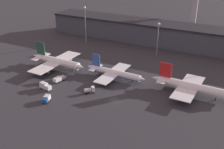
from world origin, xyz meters
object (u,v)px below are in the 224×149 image
airplane_0 (57,62)px  airplane_2 (191,87)px  control_tower (195,6)px  service_vehicle_3 (45,86)px  airplane_1 (115,73)px  service_vehicle_2 (47,99)px  service_vehicle_1 (59,79)px  service_vehicle_0 (90,90)px

airplane_0 → airplane_2: (77.44, 3.94, 0.01)m
airplane_2 → control_tower: (-22.81, 101.16, 18.68)m
service_vehicle_3 → control_tower: size_ratio=0.18×
airplane_1 → airplane_2: (40.98, 0.92, 0.80)m
airplane_1 → airplane_2: airplane_2 is taller
airplane_1 → service_vehicle_2: (-16.59, -37.01, -1.46)m
airplane_0 → service_vehicle_2: airplane_0 is taller
service_vehicle_1 → service_vehicle_2: (7.86, -19.65, 0.05)m
airplane_1 → service_vehicle_3: 37.42m
airplane_1 → service_vehicle_2: 40.58m
airplane_0 → service_vehicle_1: (12.01, -14.33, -2.30)m
airplane_2 → airplane_0: bearing=-175.3°
airplane_0 → control_tower: (54.63, 105.10, 18.69)m
airplane_1 → service_vehicle_0: airplane_1 is taller
airplane_0 → airplane_1: size_ratio=1.06×
airplane_0 → service_vehicle_1: 18.84m
airplane_2 → service_vehicle_2: size_ratio=8.20×
service_vehicle_1 → airplane_0: bearing=51.9°
airplane_0 → service_vehicle_3: 27.33m
service_vehicle_3 → service_vehicle_0: bearing=27.4°
airplane_2 → service_vehicle_2: (-57.57, -37.93, -2.26)m
airplane_1 → control_tower: control_tower is taller
service_vehicle_2 → service_vehicle_0: bearing=126.8°
airplane_1 → service_vehicle_0: 21.03m
service_vehicle_0 → service_vehicle_2: 21.05m
service_vehicle_3 → service_vehicle_1: bearing=96.2°
service_vehicle_1 → service_vehicle_2: service_vehicle_2 is taller
service_vehicle_0 → control_tower: control_tower is taller
service_vehicle_3 → airplane_1: bearing=57.5°
airplane_1 → service_vehicle_2: airplane_1 is taller
airplane_2 → control_tower: control_tower is taller
service_vehicle_1 → control_tower: bearing=-7.7°
service_vehicle_0 → service_vehicle_1: 21.48m
service_vehicle_0 → service_vehicle_1: service_vehicle_0 is taller
airplane_0 → service_vehicle_0: (33.23, -17.71, -2.18)m
airplane_2 → service_vehicle_1: 67.97m
airplane_1 → service_vehicle_3: airplane_1 is taller
service_vehicle_3 → service_vehicle_2: bearing=-38.0°
service_vehicle_3 → control_tower: bearing=81.1°
airplane_2 → service_vehicle_3: 72.02m
service_vehicle_1 → service_vehicle_2: size_ratio=1.42×
airplane_0 → control_tower: size_ratio=0.99×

